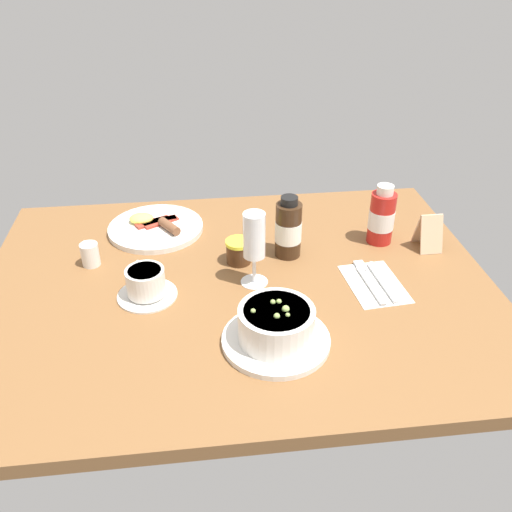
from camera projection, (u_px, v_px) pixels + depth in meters
The scene contains 11 objects.
ground_plane at pixel (238, 289), 118.98cm from camera, with size 110.00×84.00×3.00cm, color brown.
porridge_bowl at pixel (276, 327), 99.92cm from camera, with size 20.19×20.19×8.43cm.
cutlery_setting at pixel (374, 282), 118.21cm from camera, with size 12.50×17.34×0.90cm.
coffee_cup at pixel (146, 284), 112.71cm from camera, with size 12.46×12.82×6.47cm.
creamer_jug at pixel (90, 254), 123.02cm from camera, with size 4.17×4.74×5.84cm.
wine_glass at pixel (254, 240), 112.63cm from camera, with size 5.89×5.89×16.71cm.
jam_jar at pixel (239, 251), 123.96cm from camera, with size 5.91×5.91×5.54cm.
sauce_bottle_brown at pixel (288, 229), 124.60cm from camera, with size 6.08×6.08×14.83cm.
sauce_bottle_red at pixel (382, 217), 129.89cm from camera, with size 6.09×6.09×14.71cm.
breakfast_plate at pixel (155, 227), 137.34cm from camera, with size 23.55×23.55×3.70cm.
menu_card at pixel (429, 231), 128.52cm from camera, with size 5.26×6.53×8.86cm.
Camera 1 is at (-7.60, -96.68, 67.92)cm, focal length 38.48 mm.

